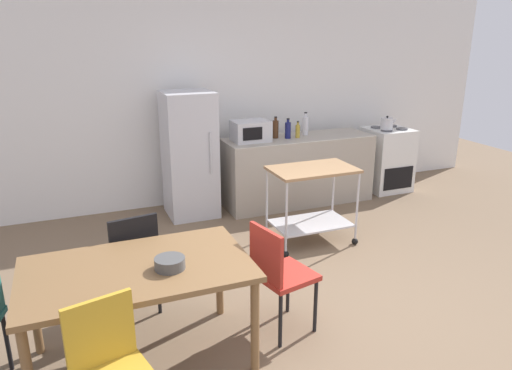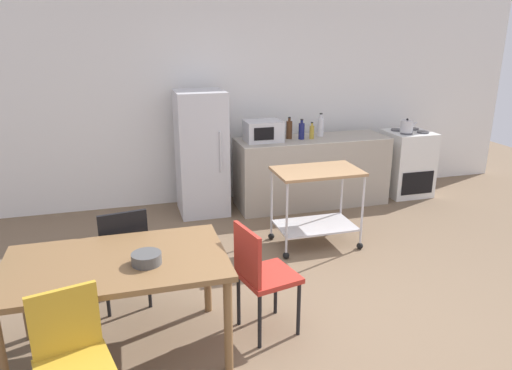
% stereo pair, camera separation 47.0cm
% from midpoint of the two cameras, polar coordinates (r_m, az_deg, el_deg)
% --- Properties ---
extents(ground_plane, '(12.00, 12.00, 0.00)m').
position_cam_midpoint_polar(ground_plane, '(4.15, 6.65, -15.05)').
color(ground_plane, brown).
extents(back_wall, '(8.40, 0.12, 2.90)m').
position_cam_midpoint_polar(back_wall, '(6.51, -6.59, 10.78)').
color(back_wall, white).
rests_on(back_wall, ground_plane).
extents(kitchen_counter, '(2.00, 0.64, 0.90)m').
position_cam_midpoint_polar(kitchen_counter, '(6.46, 2.89, 1.76)').
color(kitchen_counter, '#A89E8E').
rests_on(kitchen_counter, ground_plane).
extents(dining_table, '(1.50, 0.90, 0.75)m').
position_cam_midpoint_polar(dining_table, '(3.42, -17.76, -10.46)').
color(dining_table, brown).
rests_on(dining_table, ground_plane).
extents(chair_mustard, '(0.49, 0.49, 0.89)m').
position_cam_midpoint_polar(chair_mustard, '(2.93, -21.59, -19.79)').
color(chair_mustard, gold).
rests_on(chair_mustard, ground_plane).
extents(chair_black, '(0.46, 0.46, 0.89)m').
position_cam_midpoint_polar(chair_black, '(4.08, -17.78, -8.10)').
color(chair_black, black).
rests_on(chair_black, ground_plane).
extents(chair_red, '(0.48, 0.48, 0.89)m').
position_cam_midpoint_polar(chair_red, '(3.66, -1.07, -10.28)').
color(chair_red, '#B72D23').
rests_on(chair_red, ground_plane).
extents(stove_oven, '(0.60, 0.61, 0.92)m').
position_cam_midpoint_polar(stove_oven, '(7.19, 13.40, 2.97)').
color(stove_oven, white).
rests_on(stove_oven, ground_plane).
extents(refrigerator, '(0.60, 0.63, 1.55)m').
position_cam_midpoint_polar(refrigerator, '(6.03, -10.11, 3.51)').
color(refrigerator, silver).
rests_on(refrigerator, ground_plane).
extents(kitchen_cart, '(0.91, 0.57, 0.85)m').
position_cam_midpoint_polar(kitchen_cart, '(5.19, 4.07, -0.97)').
color(kitchen_cart, '#A37A51').
rests_on(kitchen_cart, ground_plane).
extents(microwave, '(0.46, 0.35, 0.26)m').
position_cam_midpoint_polar(microwave, '(6.10, -2.87, 6.39)').
color(microwave, silver).
rests_on(microwave, kitchen_counter).
extents(bottle_soy_sauce, '(0.08, 0.08, 0.28)m').
position_cam_midpoint_polar(bottle_soy_sauce, '(6.27, 0.17, 6.64)').
color(bottle_soy_sauce, '#4C2D19').
rests_on(bottle_soy_sauce, kitchen_counter).
extents(bottle_sparkling_water, '(0.08, 0.08, 0.26)m').
position_cam_midpoint_polar(bottle_sparkling_water, '(6.26, 1.64, 6.51)').
color(bottle_sparkling_water, navy).
rests_on(bottle_sparkling_water, kitchen_counter).
extents(bottle_soda, '(0.06, 0.06, 0.22)m').
position_cam_midpoint_polar(bottle_soda, '(6.31, 2.83, 6.41)').
color(bottle_soda, gold).
rests_on(bottle_soda, kitchen_counter).
extents(bottle_olive_oil, '(0.08, 0.08, 0.30)m').
position_cam_midpoint_polar(bottle_olive_oil, '(6.48, 3.80, 7.05)').
color(bottle_olive_oil, silver).
rests_on(bottle_olive_oil, kitchen_counter).
extents(fruit_bowl, '(0.20, 0.20, 0.08)m').
position_cam_midpoint_polar(fruit_bowl, '(3.29, -14.28, -9.06)').
color(fruit_bowl, '#4C4C4C').
rests_on(fruit_bowl, dining_table).
extents(kettle, '(0.24, 0.17, 0.19)m').
position_cam_midpoint_polar(kettle, '(6.93, 13.38, 7.08)').
color(kettle, silver).
rests_on(kettle, stove_oven).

